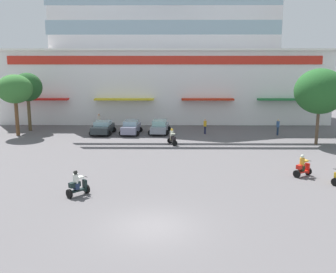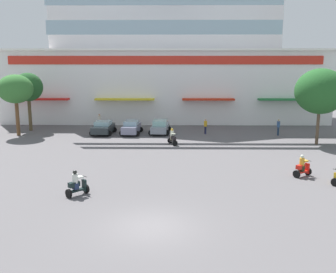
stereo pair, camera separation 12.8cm
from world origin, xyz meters
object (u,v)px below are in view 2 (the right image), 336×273
at_px(plaza_tree_1, 320,91).
at_px(pedestrian_2, 278,126).
at_px(scooter_rider_6, 302,167).
at_px(parked_car_2, 160,127).
at_px(scooter_rider_5, 172,138).
at_px(plaza_tree_2, 15,89).
at_px(parked_car_1, 131,127).
at_px(pedestrian_1, 100,120).
at_px(scooter_rider_0, 77,185).
at_px(plaza_tree_0, 28,87).
at_px(parked_car_0, 103,127).
at_px(pedestrian_0, 205,125).

height_order(plaza_tree_1, pedestrian_2, plaza_tree_1).
bearing_deg(scooter_rider_6, pedestrian_2, 80.79).
distance_m(parked_car_2, scooter_rider_5, 6.01).
height_order(plaza_tree_1, parked_car_2, plaza_tree_1).
bearing_deg(parked_car_2, plaza_tree_2, -174.75).
height_order(parked_car_1, parked_car_2, parked_car_1).
bearing_deg(parked_car_2, scooter_rider_5, -76.91).
height_order(pedestrian_1, pedestrian_2, pedestrian_2).
xyz_separation_m(plaza_tree_2, scooter_rider_0, (10.97, -18.75, -4.27)).
relative_size(plaza_tree_0, parked_car_1, 1.60).
height_order(scooter_rider_0, scooter_rider_6, scooter_rider_0).
distance_m(plaza_tree_0, parked_car_2, 15.60).
relative_size(plaza_tree_1, scooter_rider_0, 4.61).
bearing_deg(plaza_tree_1, parked_car_1, 164.45).
height_order(parked_car_0, pedestrian_0, pedestrian_0).
bearing_deg(parked_car_0, parked_car_2, 4.96).
relative_size(plaza_tree_2, scooter_rider_5, 4.18).
bearing_deg(pedestrian_2, pedestrian_1, 165.78).
bearing_deg(parked_car_2, pedestrian_0, -3.35).
bearing_deg(plaza_tree_0, parked_car_2, -6.37).
relative_size(scooter_rider_0, scooter_rider_6, 1.01).
height_order(plaza_tree_0, scooter_rider_5, plaza_tree_0).
relative_size(scooter_rider_0, pedestrian_0, 0.94).
height_order(scooter_rider_6, pedestrian_1, pedestrian_1).
bearing_deg(plaza_tree_1, scooter_rider_0, -142.87).
relative_size(parked_car_0, scooter_rider_5, 2.59).
xyz_separation_m(parked_car_0, scooter_rider_5, (7.53, -5.32, -0.10)).
distance_m(parked_car_0, pedestrian_1, 4.77).
xyz_separation_m(scooter_rider_0, pedestrian_2, (16.80, 19.10, 0.35)).
distance_m(scooter_rider_0, pedestrian_2, 25.44).
relative_size(pedestrian_0, pedestrian_1, 1.01).
bearing_deg(scooter_rider_0, parked_car_1, 86.96).
xyz_separation_m(parked_car_1, pedestrian_0, (8.05, 0.23, 0.18)).
height_order(plaza_tree_1, scooter_rider_6, plaza_tree_1).
height_order(scooter_rider_6, pedestrian_0, pedestrian_0).
height_order(parked_car_1, scooter_rider_6, scooter_rider_6).
relative_size(parked_car_2, scooter_rider_6, 2.86).
bearing_deg(scooter_rider_6, scooter_rider_0, -164.44).
distance_m(scooter_rider_6, pedestrian_2, 15.31).
height_order(plaza_tree_2, parked_car_0, plaza_tree_2).
bearing_deg(scooter_rider_0, plaza_tree_0, 116.33).
relative_size(plaza_tree_0, pedestrian_2, 3.78).
relative_size(plaza_tree_1, plaza_tree_2, 1.11).
bearing_deg(plaza_tree_0, parked_car_1, -10.45).
xyz_separation_m(parked_car_2, pedestrian_1, (-7.45, 4.06, 0.17)).
distance_m(plaza_tree_1, plaza_tree_2, 30.50).
xyz_separation_m(plaza_tree_0, pedestrian_0, (19.89, -1.96, -3.97)).
relative_size(parked_car_2, scooter_rider_0, 2.84).
xyz_separation_m(parked_car_2, pedestrian_2, (12.66, -1.04, 0.25)).
xyz_separation_m(scooter_rider_6, pedestrian_0, (-5.26, 15.86, 0.31)).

